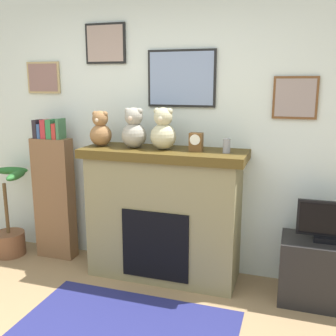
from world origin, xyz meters
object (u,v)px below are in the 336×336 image
object	(u,v)px
bookshelf	(54,194)
television	(328,223)
fireplace	(164,213)
tv_stand	(323,272)
potted_plant	(8,226)
candle_jar	(227,146)
teddy_bear_tan	(163,131)
mantel_clock	(196,142)
teddy_bear_grey	(101,130)
teddy_bear_cream	(134,130)

from	to	relation	value
bookshelf	television	world-z (taller)	bookshelf
fireplace	tv_stand	xyz separation A→B (m)	(1.40, -0.06, -0.34)
bookshelf	potted_plant	xyz separation A→B (m)	(-0.50, -0.12, -0.37)
candle_jar	teddy_bear_tan	size ratio (longest dim) A/B	0.33
bookshelf	potted_plant	distance (m)	0.63
mantel_clock	teddy_bear_tan	xyz separation A→B (m)	(-0.30, 0.00, 0.09)
television	potted_plant	bearing A→B (deg)	-179.61
teddy_bear_tan	candle_jar	bearing A→B (deg)	0.05
fireplace	candle_jar	size ratio (longest dim) A/B	12.20
potted_plant	teddy_bear_tan	size ratio (longest dim) A/B	2.46
fireplace	candle_jar	xyz separation A→B (m)	(0.56, -0.02, 0.66)
teddy_bear_grey	teddy_bear_tan	size ratio (longest dim) A/B	0.89
fireplace	teddy_bear_cream	xyz separation A→B (m)	(-0.28, -0.02, 0.76)
mantel_clock	teddy_bear_grey	world-z (taller)	teddy_bear_grey
potted_plant	teddy_bear_grey	distance (m)	1.51
bookshelf	tv_stand	distance (m)	2.63
teddy_bear_cream	bookshelf	bearing A→B (deg)	176.09
fireplace	teddy_bear_grey	bearing A→B (deg)	-178.29
bookshelf	teddy_bear_grey	distance (m)	0.90
bookshelf	potted_plant	bearing A→B (deg)	-166.33
candle_jar	teddy_bear_grey	bearing A→B (deg)	-179.98
potted_plant	candle_jar	distance (m)	2.46
mantel_clock	teddy_bear_cream	xyz separation A→B (m)	(-0.57, 0.00, 0.08)
potted_plant	television	xyz separation A→B (m)	(3.09, 0.02, 0.39)
bookshelf	mantel_clock	distance (m)	1.62
teddy_bear_cream	teddy_bear_tan	distance (m)	0.28
bookshelf	teddy_bear_tan	xyz separation A→B (m)	(1.20, -0.06, 0.70)
mantel_clock	tv_stand	bearing A→B (deg)	-1.88
teddy_bear_tan	potted_plant	bearing A→B (deg)	-178.01
bookshelf	teddy_bear_tan	size ratio (longest dim) A/B	3.93
teddy_bear_cream	television	bearing A→B (deg)	-1.32
teddy_bear_grey	teddy_bear_cream	xyz separation A→B (m)	(0.33, -0.00, 0.02)
mantel_clock	teddy_bear_tan	distance (m)	0.31
potted_plant	candle_jar	xyz separation A→B (m)	(2.26, 0.06, 0.96)
potted_plant	candle_jar	world-z (taller)	candle_jar
bookshelf	teddy_bear_grey	xyz separation A→B (m)	(0.59, -0.06, 0.68)
candle_jar	television	bearing A→B (deg)	-2.66
potted_plant	mantel_clock	xyz separation A→B (m)	(2.00, 0.06, 0.98)
television	teddy_bear_tan	size ratio (longest dim) A/B	1.30
fireplace	teddy_bear_cream	size ratio (longest dim) A/B	4.07
potted_plant	television	size ratio (longest dim) A/B	1.89
candle_jar	fireplace	bearing A→B (deg)	178.19
television	candle_jar	distance (m)	1.01
television	teddy_bear_grey	bearing A→B (deg)	178.90
potted_plant	tv_stand	xyz separation A→B (m)	(3.09, 0.02, -0.04)
potted_plant	television	bearing A→B (deg)	0.39
fireplace	bookshelf	distance (m)	1.20
candle_jar	mantel_clock	xyz separation A→B (m)	(-0.26, -0.00, 0.02)
television	teddy_bear_tan	xyz separation A→B (m)	(-1.39, 0.04, 0.68)
teddy_bear_tan	tv_stand	bearing A→B (deg)	-1.52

